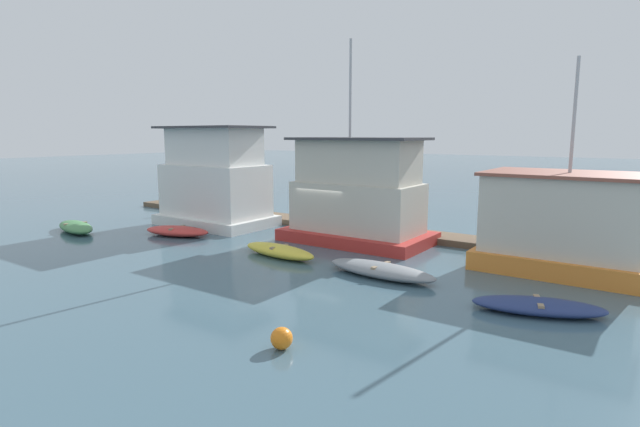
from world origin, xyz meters
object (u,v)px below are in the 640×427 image
Objects in this scene: mooring_post_far_left at (552,244)px; mooring_post_far_right at (187,199)px; dinghy_green at (76,227)px; houseboat_white at (215,181)px; houseboat_orange at (563,223)px; dinghy_yellow at (279,251)px; dinghy_red at (177,231)px; dinghy_navy at (538,306)px; houseboat_red at (357,196)px; mooring_post_near_left at (230,202)px; dinghy_grey at (381,270)px; buoy_orange at (282,338)px.

mooring_post_far_left is 0.80× the size of mooring_post_far_right.
mooring_post_far_left is at bearing 19.34° from dinghy_green.
houseboat_white reaches higher than dinghy_green.
mooring_post_far_right is at bearing 177.40° from houseboat_orange.
houseboat_white is at bearing 51.61° from dinghy_green.
dinghy_yellow is (11.89, 1.93, -0.01)m from dinghy_green.
mooring_post_far_right reaches higher than dinghy_red.
houseboat_red is at bearing 149.97° from dinghy_navy.
dinghy_red reaches higher than dinghy_navy.
dinghy_yellow is 10.01m from mooring_post_near_left.
mooring_post_far_right is at bearing 180.00° from mooring_post_far_left.
mooring_post_far_left is 21.42m from mooring_post_far_right.
houseboat_white is 13.03m from dinghy_grey.
dinghy_grey is at bearing 5.94° from dinghy_green.
mooring_post_far_left reaches higher than dinghy_green.
houseboat_orange is 18.12m from mooring_post_near_left.
mooring_post_near_left is (-13.10, 5.70, 0.78)m from dinghy_grey.
houseboat_red reaches higher than houseboat_orange.
dinghy_navy is (17.60, -4.51, -2.23)m from houseboat_white.
houseboat_orange is 14.54× the size of buoy_orange.
dinghy_grey is at bearing -128.39° from mooring_post_far_left.
houseboat_white is 16.97m from mooring_post_far_left.
houseboat_white is 7.41m from dinghy_green.
dinghy_yellow is 10.15m from dinghy_navy.
dinghy_grey is (-4.98, -4.71, -1.50)m from houseboat_orange.
dinghy_navy is 2.58× the size of mooring_post_far_left.
mooring_post_far_left is (9.30, 5.51, 0.48)m from dinghy_yellow.
dinghy_green is (-13.00, -6.24, -1.91)m from houseboat_red.
buoy_orange is at bearing -82.07° from dinghy_grey.
mooring_post_far_left is (8.18, 1.19, -1.44)m from houseboat_red.
dinghy_navy is at bearing 2.72° from dinghy_green.
mooring_post_far_left is at bearing 6.40° from houseboat_white.
houseboat_red is 1.20× the size of houseboat_orange.
houseboat_orange reaches higher than dinghy_yellow.
mooring_post_far_right is (-22.23, 6.39, 0.70)m from dinghy_navy.
mooring_post_far_right reaches higher than mooring_post_far_left.
dinghy_navy is (22.00, 1.05, -0.06)m from dinghy_green.
houseboat_orange is 3.73× the size of mooring_post_near_left.
mooring_post_far_right is at bearing 163.97° from dinghy_navy.
houseboat_orange reaches higher than dinghy_navy.
houseboat_red is 12.19m from buoy_orange.
houseboat_white is at bearing 165.63° from dinghy_navy.
houseboat_orange reaches higher than dinghy_red.
mooring_post_far_right is at bearing 174.86° from houseboat_red.
mooring_post_far_right is (-0.23, 7.44, 0.65)m from dinghy_green.
mooring_post_far_right is (-3.80, 0.00, -0.11)m from mooring_post_near_left.
dinghy_green is at bearing -160.66° from mooring_post_far_left.
dinghy_green is at bearing -154.35° from houseboat_red.
dinghy_yellow is 10.82m from mooring_post_far_left.
houseboat_white is 8.64m from houseboat_red.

